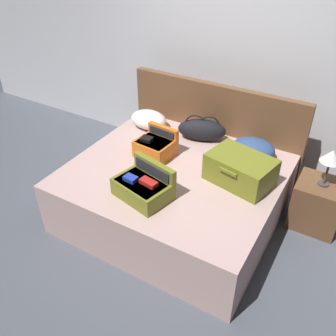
% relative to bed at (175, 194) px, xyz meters
% --- Properties ---
extents(ground_plane, '(12.00, 12.00, 0.00)m').
position_rel_bed_xyz_m(ground_plane, '(0.00, -0.40, -0.28)').
color(ground_plane, '#4C515B').
extents(back_wall, '(8.00, 0.10, 2.60)m').
position_rel_bed_xyz_m(back_wall, '(0.00, 1.25, 1.02)').
color(back_wall, silver).
rests_on(back_wall, ground).
extents(bed, '(1.90, 1.67, 0.56)m').
position_rel_bed_xyz_m(bed, '(0.00, 0.00, 0.00)').
color(bed, '#BC9993').
rests_on(bed, ground).
extents(headboard, '(1.94, 0.08, 1.09)m').
position_rel_bed_xyz_m(headboard, '(0.00, 0.87, 0.26)').
color(headboard, brown).
rests_on(headboard, ground).
extents(hard_case_large, '(0.62, 0.48, 0.26)m').
position_rel_bed_xyz_m(hard_case_large, '(0.58, 0.14, 0.41)').
color(hard_case_large, olive).
rests_on(hard_case_large, bed).
extents(hard_case_medium, '(0.51, 0.42, 0.28)m').
position_rel_bed_xyz_m(hard_case_medium, '(-0.04, -0.46, 0.38)').
color(hard_case_medium, olive).
rests_on(hard_case_medium, bed).
extents(hard_case_small, '(0.36, 0.34, 0.26)m').
position_rel_bed_xyz_m(hard_case_small, '(-0.29, 0.13, 0.38)').
color(hard_case_small, '#D16619').
rests_on(hard_case_small, bed).
extents(duffel_bag, '(0.54, 0.36, 0.28)m').
position_rel_bed_xyz_m(duffel_bag, '(-0.03, 0.62, 0.40)').
color(duffel_bag, black).
rests_on(duffel_bag, bed).
extents(pillow_near_headboard, '(0.42, 0.31, 0.19)m').
position_rel_bed_xyz_m(pillow_near_headboard, '(-0.65, 0.57, 0.37)').
color(pillow_near_headboard, white).
rests_on(pillow_near_headboard, bed).
extents(pillow_center_head, '(0.43, 0.34, 0.18)m').
position_rel_bed_xyz_m(pillow_center_head, '(0.54, 0.58, 0.37)').
color(pillow_center_head, navy).
rests_on(pillow_center_head, bed).
extents(nightstand, '(0.44, 0.40, 0.48)m').
position_rel_bed_xyz_m(nightstand, '(1.23, 0.58, -0.04)').
color(nightstand, brown).
rests_on(nightstand, ground).
extents(table_lamp, '(0.19, 0.19, 0.37)m').
position_rel_bed_xyz_m(table_lamp, '(1.23, 0.58, 0.50)').
color(table_lamp, '#3F3833').
rests_on(table_lamp, nightstand).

